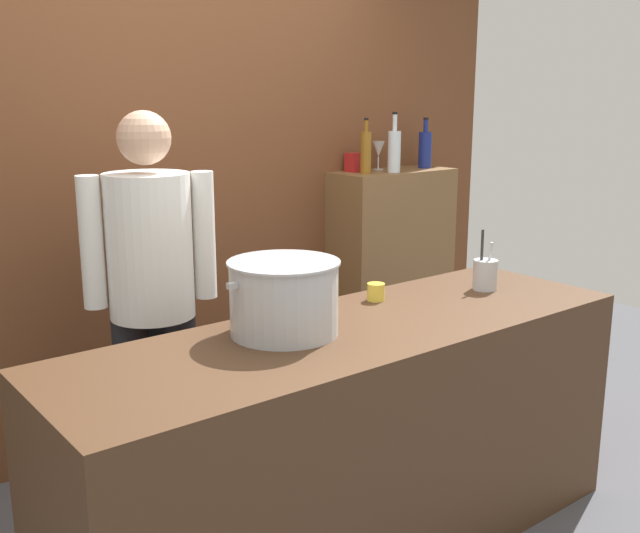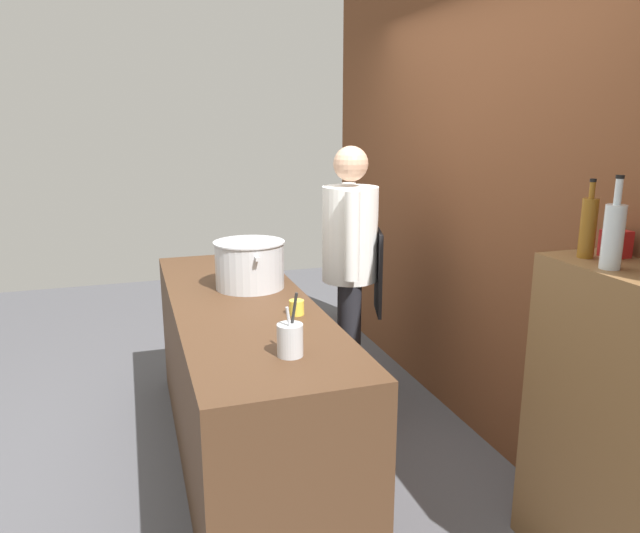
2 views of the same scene
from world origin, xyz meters
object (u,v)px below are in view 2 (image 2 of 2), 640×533
at_px(chef, 350,260).
at_px(wine_bottle_amber, 588,227).
at_px(stockpot_large, 250,265).
at_px(utensil_crock, 290,339).
at_px(wine_bottle_clear, 613,235).
at_px(spice_tin_red, 615,244).
at_px(butter_jar, 297,307).

bearing_deg(chef, wine_bottle_amber, -147.34).
xyz_separation_m(chef, stockpot_large, (0.18, -0.67, 0.07)).
xyz_separation_m(utensil_crock, wine_bottle_amber, (0.30, 1.11, 0.44)).
bearing_deg(wine_bottle_amber, chef, -165.14).
distance_m(wine_bottle_clear, spice_tin_red, 0.23).
xyz_separation_m(stockpot_large, butter_jar, (0.54, 0.12, -0.10)).
bearing_deg(wine_bottle_clear, chef, -168.09).
distance_m(chef, utensil_crock, 1.40).
height_order(stockpot_large, utensil_crock, stockpot_large).
height_order(butter_jar, spice_tin_red, spice_tin_red).
xyz_separation_m(chef, wine_bottle_amber, (1.51, 0.40, 0.44)).
distance_m(wine_bottle_amber, wine_bottle_clear, 0.18).
distance_m(chef, stockpot_large, 0.69).
bearing_deg(wine_bottle_amber, butter_jar, -129.55).
xyz_separation_m(wine_bottle_amber, wine_bottle_clear, (0.17, -0.05, 0.00)).
bearing_deg(wine_bottle_amber, utensil_crock, -105.11).
relative_size(butter_jar, spice_tin_red, 0.68).
relative_size(utensil_crock, wine_bottle_clear, 0.77).
distance_m(utensil_crock, butter_jar, 0.51).
distance_m(butter_jar, wine_bottle_clear, 1.40).
height_order(wine_bottle_amber, spice_tin_red, wine_bottle_amber).
relative_size(stockpot_large, wine_bottle_clear, 1.35).
xyz_separation_m(stockpot_large, wine_bottle_amber, (1.32, 1.06, 0.38)).
height_order(stockpot_large, spice_tin_red, spice_tin_red).
xyz_separation_m(utensil_crock, butter_jar, (-0.48, 0.16, -0.03)).
relative_size(chef, wine_bottle_clear, 4.96).
xyz_separation_m(stockpot_large, utensil_crock, (1.02, -0.05, -0.06)).
bearing_deg(wine_bottle_clear, butter_jar, -136.65).
bearing_deg(wine_bottle_clear, spice_tin_red, 132.25).
bearing_deg(stockpot_large, wine_bottle_clear, 34.24).
relative_size(chef, spice_tin_red, 15.81).
height_order(butter_jar, wine_bottle_clear, wine_bottle_clear).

